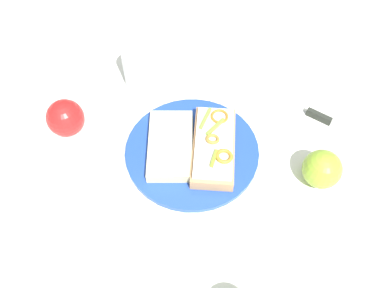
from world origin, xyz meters
name	(u,v)px	position (x,y,z in m)	size (l,w,h in m)	color
ground_plane	(192,153)	(0.00, 0.00, 0.00)	(2.00, 2.00, 0.00)	white
plate	(192,151)	(0.00, 0.00, 0.01)	(0.27, 0.27, 0.01)	#2347B3
sandwich	(214,146)	(-0.03, 0.04, 0.03)	(0.20, 0.17, 0.04)	tan
bread_slice_side	(170,145)	(0.02, -0.04, 0.02)	(0.16, 0.09, 0.02)	beige
apple_0	(322,169)	(-0.11, 0.23, 0.04)	(0.07, 0.07, 0.07)	#8EB631
apple_2	(65,118)	(0.12, -0.24, 0.04)	(0.08, 0.08, 0.08)	red
drinking_glass	(138,66)	(-0.07, -0.21, 0.06)	(0.06, 0.06, 0.11)	silver
knife	(313,114)	(-0.24, 0.14, 0.01)	(0.02, 0.13, 0.02)	silver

